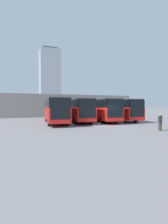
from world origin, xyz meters
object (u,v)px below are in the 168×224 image
Objects in this scene: bus_2 at (77,109)px; bus_3 at (55,110)px; bus_1 at (100,109)px; bus_0 at (118,109)px; pedestrian at (160,122)px.

bus_2 and bus_3 have the same top height.
bus_1 is at bearing 176.98° from bus_2.
bus_0 is 7.23m from bus_2.
pedestrian is (2.74, 12.30, -1.00)m from bus_0.
bus_0 and bus_2 have the same top height.
bus_2 reaches higher than pedestrian.
bus_0 is at bearing 88.27° from pedestrian.
bus_1 and bus_3 have the same top height.
bus_1 is at bearing 11.65° from bus_0.
bus_3 is at bearing 10.78° from bus_0.
bus_3 is at bearing 23.19° from bus_2.
bus_1 is at bearing 105.03° from pedestrian.
bus_0 is 1.00× the size of bus_1.
pedestrian is at bearing 131.03° from bus_3.
bus_3 is at bearing 10.35° from bus_1.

